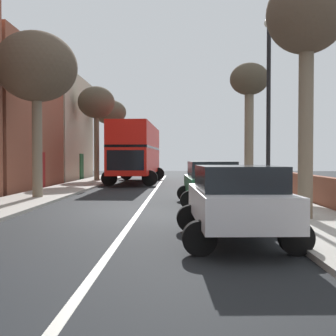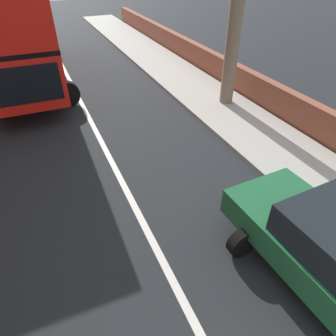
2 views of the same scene
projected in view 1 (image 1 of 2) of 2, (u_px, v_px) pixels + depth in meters
ground_plane at (139, 212)px, 13.39m from camera, size 84.00×84.00×0.00m
road_centre_line at (139, 212)px, 13.39m from camera, size 0.16×54.00×0.01m
sidewalk_right at (289, 211)px, 13.26m from camera, size 2.60×60.00×0.12m
double_decker_bus at (137, 150)px, 29.16m from camera, size 3.73×10.72×4.06m
parked_car_green_right_0 at (211, 180)px, 15.36m from camera, size 2.55×4.47×1.64m
parked_car_white_right_1 at (236, 199)px, 8.56m from camera, size 2.52×3.97×1.61m
street_tree_left_0 at (37, 69)px, 17.25m from camera, size 3.41×3.41×6.97m
street_tree_right_1 at (307, 22)px, 11.08m from camera, size 2.18×2.18×6.66m
street_tree_left_4 at (110, 114)px, 35.41m from camera, size 2.82×2.82×6.68m
street_tree_right_5 at (249, 87)px, 22.86m from camera, size 2.17×2.17×6.97m
street_tree_left_6 at (96, 104)px, 30.39m from camera, size 2.74×2.74×6.98m
lamppost_right at (269, 97)px, 13.63m from camera, size 0.32×0.32×6.31m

